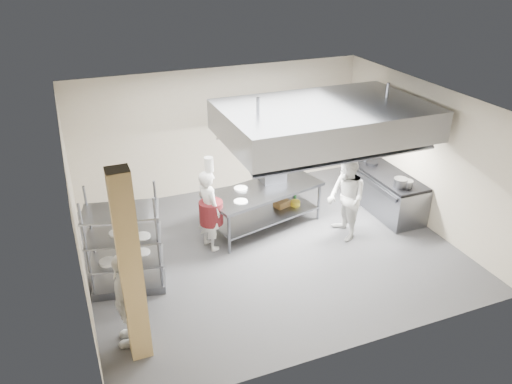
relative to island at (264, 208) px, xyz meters
name	(u,v)px	position (x,y,z in m)	size (l,w,h in m)	color
floor	(270,248)	(-0.22, -0.83, -0.46)	(7.00, 7.00, 0.00)	#3C3C3F
ceiling	(272,103)	(-0.22, -0.83, 2.54)	(7.00, 7.00, 0.00)	silver
wall_back	(221,130)	(-0.22, 2.17, 1.04)	(7.00, 7.00, 0.00)	#C0B298
wall_left	(75,214)	(-3.72, -0.83, 1.04)	(6.00, 6.00, 0.00)	#C0B298
wall_right	(423,154)	(3.28, -0.83, 1.04)	(6.00, 6.00, 0.00)	#C0B298
column	(131,269)	(-3.12, -2.73, 1.04)	(0.30, 0.30, 3.00)	tan
exhaust_hood	(324,120)	(1.08, -0.43, 1.94)	(4.00, 2.50, 0.60)	gray
hood_strip_a	(282,142)	(0.18, -0.43, 1.62)	(1.60, 0.12, 0.04)	white
hood_strip_b	(362,130)	(1.98, -0.43, 1.62)	(1.60, 0.12, 0.04)	white
wall_shelf	(292,123)	(1.58, 2.01, 1.04)	(1.50, 0.28, 0.04)	gray
island	(264,208)	(0.00, 0.00, 0.00)	(2.49, 1.04, 0.91)	gray
island_worktop	(264,190)	(0.00, 0.00, 0.42)	(2.49, 1.04, 0.06)	gray
island_undershelf	(264,214)	(0.00, 0.00, -0.16)	(2.29, 0.93, 0.04)	slate
pass_rack	(124,241)	(-3.02, -1.04, 0.48)	(1.25, 0.73, 1.88)	gray
cooking_range	(386,193)	(2.86, -0.33, -0.04)	(0.80, 2.00, 0.84)	gray
range_top	(389,175)	(2.86, -0.33, 0.41)	(0.78, 1.96, 0.06)	black
chef_head	(209,210)	(-1.30, -0.33, 0.38)	(0.61, 0.40, 1.68)	silver
chef_line	(346,198)	(1.38, -0.98, 0.44)	(0.87, 0.68, 1.78)	silver
chef_plating	(126,299)	(-3.22, -2.42, 0.33)	(0.92, 0.38, 1.57)	white
griddle	(272,176)	(0.31, 0.28, 0.58)	(0.50, 0.39, 0.25)	slate
wicker_basket	(282,204)	(0.49, 0.15, -0.06)	(0.33, 0.23, 0.14)	#9B6A3E
stockpot	(401,183)	(2.69, -0.97, 0.54)	(0.29, 0.29, 0.20)	gray
plate_stack	(127,258)	(-3.02, -1.04, 0.15)	(0.28, 0.28, 0.05)	white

